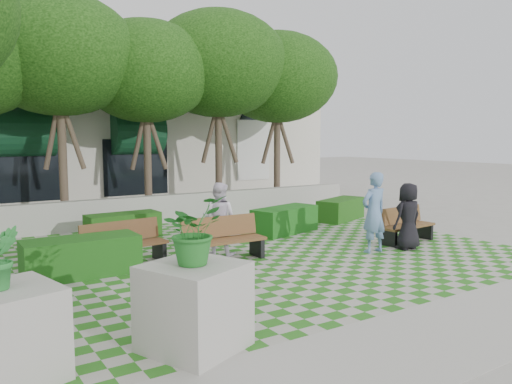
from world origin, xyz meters
TOP-DOWN VIEW (x-y plane):
  - ground at (0.00, 0.00)m, footprint 90.00×90.00m
  - lawn at (0.00, 1.00)m, footprint 12.00×12.00m
  - sidewalk_south at (0.00, -4.70)m, footprint 16.00×2.00m
  - retaining_wall at (0.00, 6.20)m, footprint 15.00×0.36m
  - bench_east at (4.14, -0.15)m, footprint 1.79×0.71m
  - bench_mid at (-0.88, 0.72)m, footprint 1.89×0.67m
  - bench_west at (-2.89, 1.52)m, footprint 1.86×0.81m
  - hedge_east at (5.17, 3.43)m, footprint 2.20×1.51m
  - hedge_midright at (2.23, 2.61)m, footprint 2.29×1.40m
  - hedge_midleft at (-1.96, 4.43)m, footprint 2.00×0.86m
  - hedge_west at (-3.88, 1.17)m, footprint 2.22×0.89m
  - planter_front at (-3.53, -3.20)m, footprint 1.48×1.48m
  - planter_back at (-5.70, -2.83)m, footprint 1.29×1.29m
  - person_blue at (2.54, -0.55)m, footprint 0.72×0.48m
  - person_dark at (3.50, -0.78)m, footprint 0.81×0.53m
  - person_white at (-0.70, 1.26)m, footprint 1.03×1.06m
  - tree_row at (-1.86, 5.95)m, footprint 17.70×13.40m
  - building at (0.93, 14.08)m, footprint 18.00×8.92m

SIDE VIEW (x-z plane):
  - ground at x=0.00m, z-range 0.00..0.00m
  - sidewalk_south at x=0.00m, z-range 0.00..0.01m
  - lawn at x=0.00m, z-range 0.01..0.01m
  - hedge_midleft at x=-1.96m, z-range 0.00..0.69m
  - hedge_east at x=5.17m, z-range 0.00..0.71m
  - hedge_midright at x=2.23m, z-range 0.00..0.75m
  - hedge_west at x=-3.88m, z-range 0.00..0.77m
  - bench_east at x=4.14m, z-range -0.02..0.90m
  - retaining_wall at x=0.00m, z-range 0.00..0.90m
  - bench_west at x=-2.89m, z-range -0.02..0.93m
  - bench_mid at x=-0.88m, z-range -0.02..0.97m
  - planter_back at x=-5.70m, z-range -0.30..1.49m
  - planter_front at x=-3.53m, z-range -0.19..1.83m
  - person_dark at x=3.50m, z-range 0.00..1.65m
  - person_white at x=-0.70m, z-range 0.00..1.72m
  - person_blue at x=2.54m, z-range 0.00..1.94m
  - building at x=0.93m, z-range -0.06..5.09m
  - tree_row at x=-1.86m, z-range 1.47..8.88m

